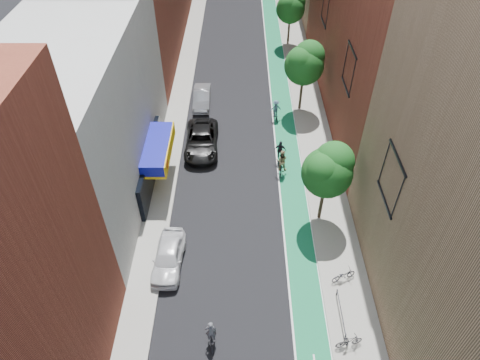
{
  "coord_description": "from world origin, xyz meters",
  "views": [
    {
      "loc": [
        0.01,
        -10.65,
        22.83
      ],
      "look_at": [
        -0.05,
        12.4,
        1.5
      ],
      "focal_mm": 32.0,
      "sensor_mm": 36.0,
      "label": 1
    }
  ],
  "objects_px": {
    "cyclist_lead": "(211,337)",
    "cyclist_lane_far": "(276,111)",
    "parked_car_white": "(168,257)",
    "parked_car_silver": "(202,98)",
    "cyclist_lane_near": "(281,163)",
    "cyclist_lane_mid": "(280,154)",
    "parked_car_black": "(202,140)"
  },
  "relations": [
    {
      "from": "parked_car_silver",
      "to": "cyclist_lane_near",
      "type": "xyz_separation_m",
      "value": [
        6.95,
        -10.04,
        0.25
      ]
    },
    {
      "from": "cyclist_lane_near",
      "to": "cyclist_lane_mid",
      "type": "height_order",
      "value": "cyclist_lane_near"
    },
    {
      "from": "cyclist_lead",
      "to": "cyclist_lane_near",
      "type": "bearing_deg",
      "value": -115.19
    },
    {
      "from": "parked_car_silver",
      "to": "cyclist_lane_mid",
      "type": "relative_size",
      "value": 2.2
    },
    {
      "from": "parked_car_black",
      "to": "cyclist_lane_near",
      "type": "distance_m",
      "value": 7.24
    },
    {
      "from": "parked_car_silver",
      "to": "cyclist_lane_far",
      "type": "distance_m",
      "value": 7.37
    },
    {
      "from": "cyclist_lead",
      "to": "cyclist_lane_far",
      "type": "bearing_deg",
      "value": -108.94
    },
    {
      "from": "parked_car_silver",
      "to": "cyclist_lane_near",
      "type": "bearing_deg",
      "value": -56.22
    },
    {
      "from": "parked_car_white",
      "to": "cyclist_lane_mid",
      "type": "distance_m",
      "value": 12.9
    },
    {
      "from": "parked_car_silver",
      "to": "cyclist_lane_near",
      "type": "relative_size",
      "value": 2.02
    },
    {
      "from": "parked_car_white",
      "to": "cyclist_lane_near",
      "type": "xyz_separation_m",
      "value": [
        7.8,
        8.88,
        0.22
      ]
    },
    {
      "from": "cyclist_lead",
      "to": "cyclist_lane_far",
      "type": "relative_size",
      "value": 1.04
    },
    {
      "from": "parked_car_white",
      "to": "parked_car_silver",
      "type": "relative_size",
      "value": 1.0
    },
    {
      "from": "parked_car_silver",
      "to": "parked_car_white",
      "type": "bearing_deg",
      "value": -93.48
    },
    {
      "from": "parked_car_black",
      "to": "parked_car_silver",
      "type": "relative_size",
      "value": 1.32
    },
    {
      "from": "parked_car_white",
      "to": "cyclist_lane_near",
      "type": "height_order",
      "value": "cyclist_lane_near"
    },
    {
      "from": "cyclist_lane_near",
      "to": "cyclist_lane_mid",
      "type": "xyz_separation_m",
      "value": [
        0.0,
        1.39,
        -0.19
      ]
    },
    {
      "from": "parked_car_black",
      "to": "cyclist_lane_mid",
      "type": "xyz_separation_m",
      "value": [
        6.5,
        -1.78,
        -0.02
      ]
    },
    {
      "from": "cyclist_lead",
      "to": "cyclist_lane_mid",
      "type": "bearing_deg",
      "value": -113.62
    },
    {
      "from": "parked_car_white",
      "to": "parked_car_silver",
      "type": "height_order",
      "value": "parked_car_white"
    },
    {
      "from": "parked_car_silver",
      "to": "cyclist_lane_far",
      "type": "relative_size",
      "value": 2.32
    },
    {
      "from": "parked_car_white",
      "to": "cyclist_lane_mid",
      "type": "height_order",
      "value": "cyclist_lane_mid"
    },
    {
      "from": "parked_car_white",
      "to": "cyclist_lane_far",
      "type": "height_order",
      "value": "cyclist_lane_far"
    },
    {
      "from": "cyclist_lane_near",
      "to": "cyclist_lane_mid",
      "type": "relative_size",
      "value": 1.09
    },
    {
      "from": "parked_car_silver",
      "to": "cyclist_lane_mid",
      "type": "distance_m",
      "value": 11.09
    },
    {
      "from": "cyclist_lane_near",
      "to": "cyclist_lane_far",
      "type": "height_order",
      "value": "cyclist_lane_near"
    },
    {
      "from": "parked_car_white",
      "to": "cyclist_lane_near",
      "type": "bearing_deg",
      "value": 51.24
    },
    {
      "from": "cyclist_lane_near",
      "to": "cyclist_lane_mid",
      "type": "bearing_deg",
      "value": -84.17
    },
    {
      "from": "parked_car_black",
      "to": "parked_car_silver",
      "type": "height_order",
      "value": "parked_car_black"
    },
    {
      "from": "parked_car_white",
      "to": "parked_car_silver",
      "type": "xyz_separation_m",
      "value": [
        0.85,
        18.92,
        -0.03
      ]
    },
    {
      "from": "cyclist_lead",
      "to": "cyclist_lane_near",
      "type": "height_order",
      "value": "cyclist_lane_near"
    },
    {
      "from": "cyclist_lane_near",
      "to": "parked_car_silver",
      "type": "bearing_deg",
      "value": -49.49
    }
  ]
}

